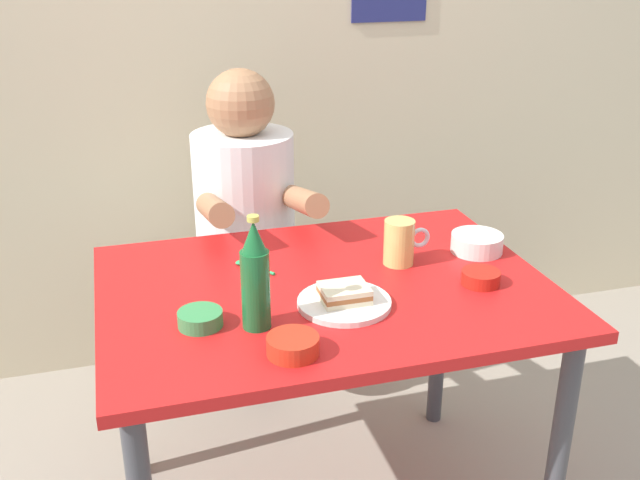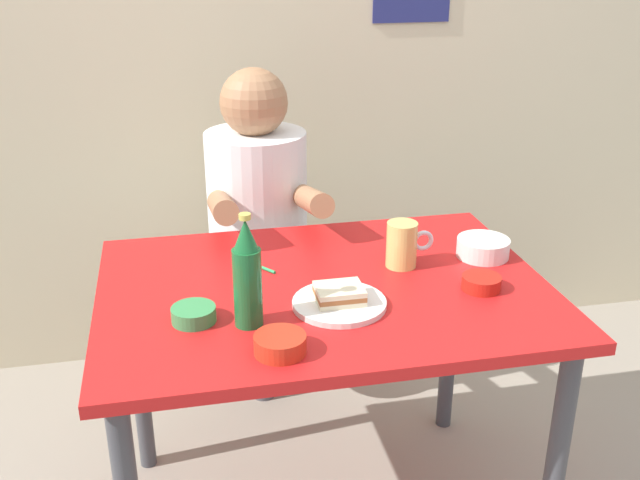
% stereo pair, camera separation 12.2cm
% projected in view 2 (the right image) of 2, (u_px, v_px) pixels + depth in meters
% --- Properties ---
extents(wall_back, '(4.40, 0.09, 2.60)m').
position_uv_depth(wall_back, '(260.00, 8.00, 2.54)').
color(wall_back, beige).
rests_on(wall_back, ground).
extents(dining_table, '(1.10, 0.80, 0.74)m').
position_uv_depth(dining_table, '(324.00, 318.00, 1.85)').
color(dining_table, red).
rests_on(dining_table, ground).
extents(stool, '(0.34, 0.34, 0.45)m').
position_uv_depth(stool, '(261.00, 310.00, 2.52)').
color(stool, '#4C4C51').
rests_on(stool, ground).
extents(person_seated, '(0.33, 0.56, 0.72)m').
position_uv_depth(person_seated, '(258.00, 196.00, 2.35)').
color(person_seated, white).
rests_on(person_seated, stool).
extents(plate_orange, '(0.22, 0.22, 0.01)m').
position_uv_depth(plate_orange, '(339.00, 303.00, 1.71)').
color(plate_orange, silver).
rests_on(plate_orange, dining_table).
extents(sandwich, '(0.11, 0.09, 0.04)m').
position_uv_depth(sandwich, '(339.00, 294.00, 1.70)').
color(sandwich, beige).
rests_on(sandwich, plate_orange).
extents(beer_mug, '(0.13, 0.08, 0.12)m').
position_uv_depth(beer_mug, '(403.00, 244.00, 1.90)').
color(beer_mug, '#D1BC66').
rests_on(beer_mug, dining_table).
extents(beer_bottle, '(0.06, 0.06, 0.26)m').
position_uv_depth(beer_bottle, '(247.00, 276.00, 1.59)').
color(beer_bottle, '#19602D').
rests_on(beer_bottle, dining_table).
extents(sambal_bowl_red, '(0.10, 0.10, 0.03)m').
position_uv_depth(sambal_bowl_red, '(481.00, 282.00, 1.79)').
color(sambal_bowl_red, '#B21E14').
rests_on(sambal_bowl_red, dining_table).
extents(rice_bowl_white, '(0.14, 0.14, 0.05)m').
position_uv_depth(rice_bowl_white, '(483.00, 247.00, 1.96)').
color(rice_bowl_white, silver).
rests_on(rice_bowl_white, dining_table).
extents(sauce_bowl_chili, '(0.11, 0.11, 0.04)m').
position_uv_depth(sauce_bowl_chili, '(280.00, 343.00, 1.52)').
color(sauce_bowl_chili, red).
rests_on(sauce_bowl_chili, dining_table).
extents(dip_bowl_green, '(0.10, 0.10, 0.03)m').
position_uv_depth(dip_bowl_green, '(194.00, 314.00, 1.64)').
color(dip_bowl_green, '#388C4C').
rests_on(dip_bowl_green, dining_table).
extents(spoon, '(0.09, 0.10, 0.01)m').
position_uv_depth(spoon, '(251.00, 263.00, 1.92)').
color(spoon, '#26A559').
rests_on(spoon, dining_table).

